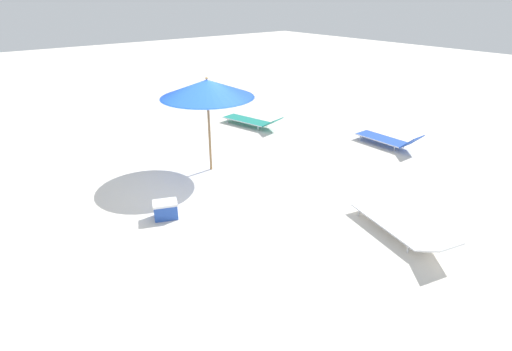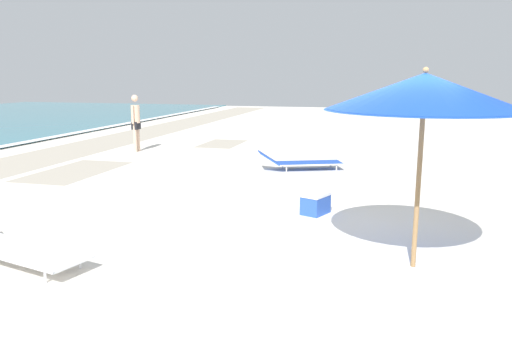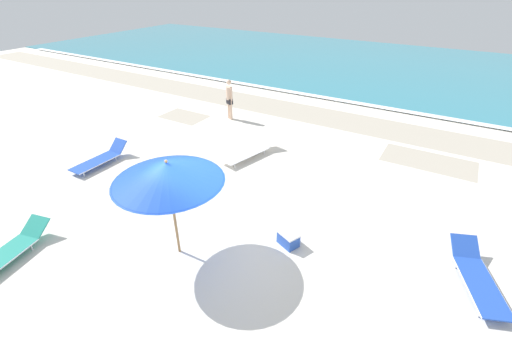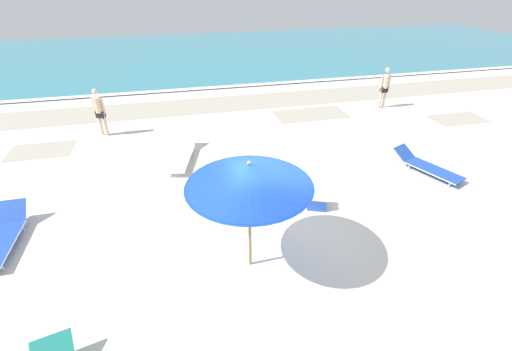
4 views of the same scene
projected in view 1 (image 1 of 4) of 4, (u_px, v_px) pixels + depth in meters
The scene contains 6 objects.
ground_plane at pixel (200, 191), 9.71m from camera, with size 60.00×60.00×0.16m.
beach_umbrella at pixel (207, 89), 9.81m from camera, with size 2.35×2.35×2.46m.
sun_lounger_under_umbrella at pixel (401, 227), 7.71m from camera, with size 1.16×2.41×0.48m.
sun_lounger_near_water_left at pixel (388, 139), 12.24m from camera, with size 0.63×2.03×0.56m.
sun_lounger_near_water_right at pixel (252, 121), 14.05m from camera, with size 1.10×2.37×0.47m.
cooler_box at pixel (166, 210), 8.36m from camera, with size 0.60×0.52×0.37m.
Camera 1 is at (4.31, 7.63, 4.35)m, focal length 28.00 mm.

